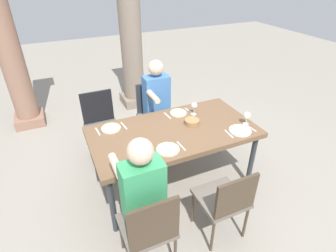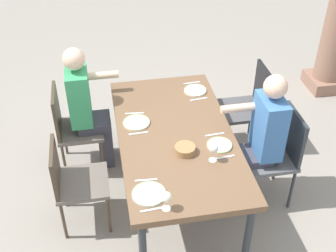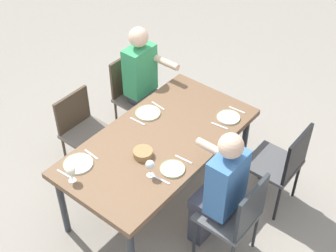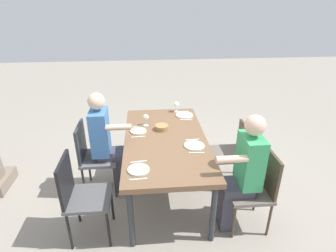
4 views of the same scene
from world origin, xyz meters
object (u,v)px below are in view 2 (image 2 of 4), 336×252
object	(u,v)px
diner_woman_green	(260,139)
chair_west_south	(71,125)
plate_1	(136,122)
plate_3	(149,194)
chair_west_north	(250,103)
bread_basket	(185,149)
wine_glass_2	(214,149)
chair_mid_north	(278,151)
plate_0	(195,90)
wine_glass_3	(166,198)
chair_mid_south	(73,179)
dining_table	(176,140)
plate_2	(219,145)
diner_man_white	(87,106)

from	to	relation	value
diner_woman_green	chair_west_south	bearing A→B (deg)	-115.02
plate_1	plate_3	distance (m)	0.88
chair_west_north	bread_basket	size ratio (longest dim) A/B	5.53
diner_woman_green	wine_glass_2	distance (m)	0.60
chair_mid_north	plate_0	world-z (taller)	chair_mid_north
wine_glass_3	chair_mid_south	bearing A→B (deg)	-136.30
dining_table	chair_west_north	xyz separation A→B (m)	(-0.65, 0.91, -0.16)
diner_woman_green	plate_3	size ratio (longest dim) A/B	5.28
chair_mid_south	plate_1	world-z (taller)	chair_mid_south
chair_mid_north	plate_0	distance (m)	0.99
plate_0	plate_2	distance (m)	0.85
diner_man_white	plate_3	world-z (taller)	diner_man_white
chair_mid_south	chair_mid_north	bearing A→B (deg)	90.00
diner_woman_green	bread_basket	xyz separation A→B (m)	(0.14, -0.69, 0.09)
chair_mid_north	bread_basket	size ratio (longest dim) A/B	5.51
chair_mid_north	plate_3	size ratio (longest dim) A/B	3.71
chair_west_north	chair_west_south	size ratio (longest dim) A/B	1.04
chair_west_north	chair_mid_south	world-z (taller)	chair_west_north
chair_mid_north	wine_glass_3	size ratio (longest dim) A/B	5.98
chair_west_north	chair_west_south	distance (m)	1.82
diner_man_white	chair_west_south	bearing A→B (deg)	-89.05
wine_glass_3	diner_man_white	bearing A→B (deg)	-160.97
plate_2	plate_3	distance (m)	0.79
plate_1	bread_basket	world-z (taller)	bread_basket
plate_1	wine_glass_3	bearing A→B (deg)	4.75
dining_table	plate_0	xyz separation A→B (m)	(-0.63, 0.32, 0.07)
diner_woman_green	wine_glass_2	world-z (taller)	diner_woman_green
dining_table	chair_mid_south	xyz separation A→B (m)	(0.12, -0.91, -0.21)
chair_west_south	plate_2	world-z (taller)	chair_west_south
dining_table	wine_glass_3	bearing A→B (deg)	-15.36
plate_3	bread_basket	bearing A→B (deg)	139.68
dining_table	plate_0	bearing A→B (deg)	153.39
chair_mid_north	plate_3	world-z (taller)	chair_mid_north
plate_1	plate_3	world-z (taller)	same
plate_2	chair_west_north	bearing A→B (deg)	146.09
diner_woman_green	plate_3	distance (m)	1.19
plate_2	plate_0	bearing A→B (deg)	-179.46
diner_man_white	plate_3	distance (m)	1.39
diner_man_white	wine_glass_2	size ratio (longest dim) A/B	8.18
dining_table	chair_west_south	distance (m)	1.14
chair_west_south	chair_mid_north	xyz separation A→B (m)	(0.77, 1.82, 0.03)
plate_3	wine_glass_3	size ratio (longest dim) A/B	1.61
diner_woman_green	wine_glass_3	size ratio (longest dim) A/B	8.51
chair_mid_north	plate_2	size ratio (longest dim) A/B	4.41
plate_0	bread_basket	distance (m)	0.93
chair_mid_north	diner_woman_green	bearing A→B (deg)	-90.88
dining_table	wine_glass_2	world-z (taller)	wine_glass_2
chair_west_south	plate_1	bearing A→B (deg)	53.74
wine_glass_3	bread_basket	size ratio (longest dim) A/B	0.92
plate_1	plate_3	bearing A→B (deg)	-0.91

